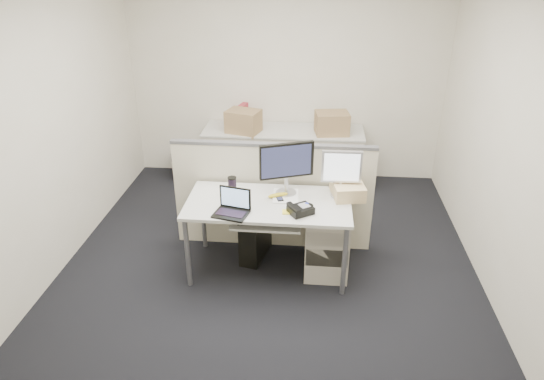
# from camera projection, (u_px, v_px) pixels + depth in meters

# --- Properties ---
(floor) EXTENTS (4.00, 4.50, 0.01)m
(floor) POSITION_uv_depth(u_px,v_px,m) (269.00, 268.00, 4.74)
(floor) COLOR black
(floor) RESTS_ON ground
(wall_back) EXTENTS (4.00, 0.02, 2.70)m
(wall_back) POSITION_uv_depth(u_px,v_px,m) (286.00, 76.00, 6.13)
(wall_back) COLOR silver
(wall_back) RESTS_ON ground
(wall_front) EXTENTS (4.00, 0.02, 2.70)m
(wall_front) POSITION_uv_depth(u_px,v_px,m) (217.00, 317.00, 2.13)
(wall_front) COLOR silver
(wall_front) RESTS_ON ground
(wall_left) EXTENTS (0.02, 4.50, 2.70)m
(wall_left) POSITION_uv_depth(u_px,v_px,m) (44.00, 131.00, 4.30)
(wall_left) COLOR silver
(wall_left) RESTS_ON ground
(wall_right) EXTENTS (0.02, 4.50, 2.70)m
(wall_right) POSITION_uv_depth(u_px,v_px,m) (511.00, 146.00, 3.97)
(wall_right) COLOR silver
(wall_right) RESTS_ON ground
(desk) EXTENTS (1.50, 0.75, 0.73)m
(desk) POSITION_uv_depth(u_px,v_px,m) (268.00, 208.00, 4.44)
(desk) COLOR silver
(desk) RESTS_ON floor
(keyboard_tray) EXTENTS (0.62, 0.32, 0.02)m
(keyboard_tray) POSITION_uv_depth(u_px,v_px,m) (266.00, 222.00, 4.30)
(keyboard_tray) COLOR silver
(keyboard_tray) RESTS_ON desk
(drawer_pedestal) EXTENTS (0.40, 0.55, 0.65)m
(drawer_pedestal) POSITION_uv_depth(u_px,v_px,m) (327.00, 240.00, 4.59)
(drawer_pedestal) COLOR #AFA696
(drawer_pedestal) RESTS_ON floor
(cubicle_partition) EXTENTS (2.00, 0.06, 1.10)m
(cubicle_partition) POSITION_uv_depth(u_px,v_px,m) (273.00, 197.00, 4.89)
(cubicle_partition) COLOR beige
(cubicle_partition) RESTS_ON floor
(back_counter) EXTENTS (2.00, 0.60, 0.72)m
(back_counter) POSITION_uv_depth(u_px,v_px,m) (283.00, 158.00, 6.29)
(back_counter) COLOR #AFA696
(back_counter) RESTS_ON floor
(monitor_main) EXTENTS (0.55, 0.36, 0.51)m
(monitor_main) POSITION_uv_depth(u_px,v_px,m) (286.00, 169.00, 4.44)
(monitor_main) COLOR black
(monitor_main) RESTS_ON desk
(monitor_small) EXTENTS (0.37, 0.19, 0.44)m
(monitor_small) POSITION_uv_depth(u_px,v_px,m) (341.00, 174.00, 4.42)
(monitor_small) COLOR #B7B7BC
(monitor_small) RESTS_ON desk
(laptop) EXTENTS (0.33, 0.28, 0.22)m
(laptop) POSITION_uv_depth(u_px,v_px,m) (230.00, 204.00, 4.15)
(laptop) COLOR black
(laptop) RESTS_ON desk
(trackball) EXTENTS (0.16, 0.16, 0.05)m
(trackball) POSITION_uv_depth(u_px,v_px,m) (307.00, 208.00, 4.26)
(trackball) COLOR black
(trackball) RESTS_ON desk
(desk_phone) EXTENTS (0.25, 0.24, 0.06)m
(desk_phone) POSITION_uv_depth(u_px,v_px,m) (301.00, 210.00, 4.21)
(desk_phone) COLOR black
(desk_phone) RESTS_ON desk
(paper_stack) EXTENTS (0.25, 0.31, 0.01)m
(paper_stack) POSITION_uv_depth(u_px,v_px,m) (286.00, 196.00, 4.50)
(paper_stack) COLOR white
(paper_stack) RESTS_ON desk
(sticky_pad) EXTENTS (0.08, 0.08, 0.01)m
(sticky_pad) POSITION_uv_depth(u_px,v_px,m) (287.00, 212.00, 4.23)
(sticky_pad) COLOR yellow
(sticky_pad) RESTS_ON desk
(travel_mug) EXTENTS (0.10, 0.10, 0.17)m
(travel_mug) POSITION_uv_depth(u_px,v_px,m) (232.00, 186.00, 4.51)
(travel_mug) COLOR black
(travel_mug) RESTS_ON desk
(banana) EXTENTS (0.20, 0.13, 0.04)m
(banana) POSITION_uv_depth(u_px,v_px,m) (278.00, 195.00, 4.48)
(banana) COLOR yellow
(banana) RESTS_ON desk
(cellphone) EXTENTS (0.09, 0.12, 0.01)m
(cellphone) POSITION_uv_depth(u_px,v_px,m) (280.00, 199.00, 4.44)
(cellphone) COLOR black
(cellphone) RESTS_ON desk
(manila_folders) EXTENTS (0.33, 0.39, 0.13)m
(manila_folders) POSITION_uv_depth(u_px,v_px,m) (348.00, 189.00, 4.50)
(manila_folders) COLOR #CEB581
(manila_folders) RESTS_ON desk
(keyboard) EXTENTS (0.47, 0.28, 0.02)m
(keyboard) POSITION_uv_depth(u_px,v_px,m) (261.00, 218.00, 4.33)
(keyboard) COLOR black
(keyboard) RESTS_ON keyboard_tray
(pc_tower_desk) EXTENTS (0.28, 0.49, 0.43)m
(pc_tower_desk) POSITION_uv_depth(u_px,v_px,m) (256.00, 237.00, 4.83)
(pc_tower_desk) COLOR black
(pc_tower_desk) RESTS_ON floor
(pc_tower_spare_dark) EXTENTS (0.21, 0.46, 0.42)m
(pc_tower_spare_dark) POSITION_uv_depth(u_px,v_px,m) (184.00, 161.00, 6.56)
(pc_tower_spare_dark) COLOR black
(pc_tower_spare_dark) RESTS_ON floor
(pc_tower_spare_silver) EXTENTS (0.30, 0.45, 0.39)m
(pc_tower_spare_silver) POSITION_uv_depth(u_px,v_px,m) (188.00, 162.00, 6.56)
(pc_tower_spare_silver) COLOR #B7B7BC
(pc_tower_spare_silver) RESTS_ON floor
(cardboard_box_left) EXTENTS (0.46, 0.40, 0.30)m
(cardboard_box_left) POSITION_uv_depth(u_px,v_px,m) (243.00, 122.00, 6.00)
(cardboard_box_left) COLOR #9A7E51
(cardboard_box_left) RESTS_ON back_counter
(cardboard_box_right) EXTENTS (0.44, 0.37, 0.29)m
(cardboard_box_right) POSITION_uv_depth(u_px,v_px,m) (332.00, 124.00, 5.95)
(cardboard_box_right) COLOR #9A7E51
(cardboard_box_right) RESTS_ON back_counter
(red_binder) EXTENTS (0.15, 0.32, 0.29)m
(red_binder) POSITION_uv_depth(u_px,v_px,m) (241.00, 116.00, 6.20)
(red_binder) COLOR #A32732
(red_binder) RESTS_ON back_counter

